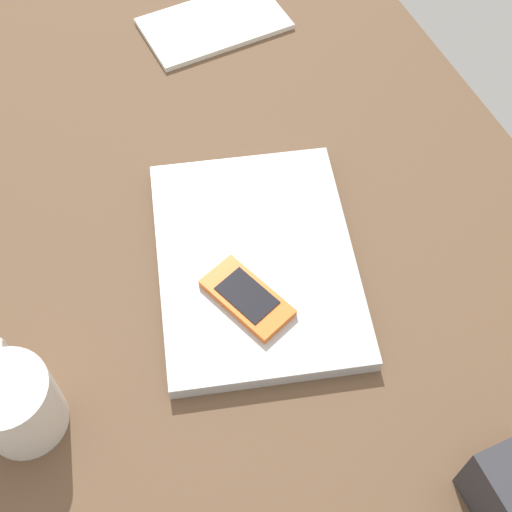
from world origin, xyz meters
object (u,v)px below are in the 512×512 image
at_px(laptop_closed, 256,261).
at_px(notepad, 214,24).
at_px(cell_phone_on_laptop, 247,298).
at_px(coffee_mug, 16,403).

distance_m(laptop_closed, notepad, 0.43).
relative_size(laptop_closed, cell_phone_on_laptop, 2.64).
bearing_deg(cell_phone_on_laptop, notepad, -16.27).
distance_m(cell_phone_on_laptop, notepad, 0.49).
relative_size(cell_phone_on_laptop, notepad, 0.55).
height_order(cell_phone_on_laptop, notepad, cell_phone_on_laptop).
bearing_deg(notepad, laptop_closed, 161.45).
distance_m(coffee_mug, notepad, 0.64).
relative_size(coffee_mug, notepad, 0.56).
bearing_deg(laptop_closed, coffee_mug, 120.27).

